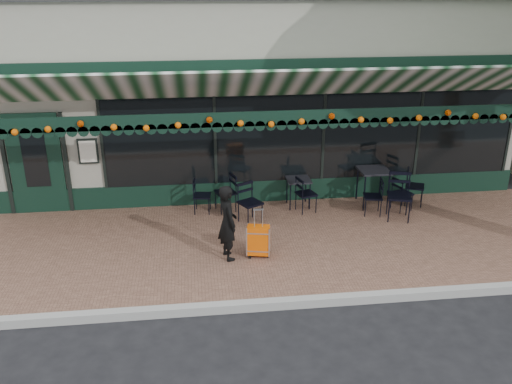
{
  "coord_description": "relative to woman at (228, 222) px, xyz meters",
  "views": [
    {
      "loc": [
        -1.47,
        -7.36,
        4.98
      ],
      "look_at": [
        -0.39,
        1.6,
        1.35
      ],
      "focal_mm": 38.0,
      "sensor_mm": 36.0,
      "label": 1
    }
  ],
  "objects": [
    {
      "name": "chair_a_right",
      "position": [
        4.34,
        1.99,
        -0.29
      ],
      "size": [
        0.55,
        0.55,
        0.84
      ],
      "primitive_type": null,
      "rotation": [
        0.0,
        0.0,
        1.16
      ],
      "color": "black",
      "rests_on": "sidewalk"
    },
    {
      "name": "suitcase",
      "position": [
        0.56,
        -0.02,
        -0.39
      ],
      "size": [
        0.45,
        0.31,
        0.94
      ],
      "rotation": [
        0.0,
        0.0,
        -0.21
      ],
      "color": "#E35507",
      "rests_on": "sidewalk"
    },
    {
      "name": "chair_a_front",
      "position": [
        3.69,
        1.26,
        -0.2
      ],
      "size": [
        0.62,
        0.62,
        1.01
      ],
      "primitive_type": null,
      "rotation": [
        0.0,
        0.0,
        -0.26
      ],
      "color": "black",
      "rests_on": "sidewalk"
    },
    {
      "name": "sidewalk",
      "position": [
        0.93,
        0.58,
        -0.78
      ],
      "size": [
        18.0,
        4.0,
        0.15
      ],
      "primitive_type": "cube",
      "color": "brown",
      "rests_on": "ground"
    },
    {
      "name": "chair_a_extra",
      "position": [
        3.94,
        1.71,
        -0.33
      ],
      "size": [
        0.49,
        0.49,
        0.76
      ],
      "primitive_type": null,
      "rotation": [
        0.0,
        0.0,
        1.92
      ],
      "color": "black",
      "rests_on": "sidewalk"
    },
    {
      "name": "chair_a_left",
      "position": [
        3.23,
        1.57,
        -0.31
      ],
      "size": [
        0.46,
        0.46,
        0.79
      ],
      "primitive_type": null,
      "rotation": [
        0.0,
        0.0,
        -1.77
      ],
      "color": "black",
      "rests_on": "sidewalk"
    },
    {
      "name": "cafe_table_a",
      "position": [
        3.41,
        2.15,
        0.02
      ],
      "size": [
        0.66,
        0.66,
        0.81
      ],
      "color": "black",
      "rests_on": "sidewalk"
    },
    {
      "name": "woman",
      "position": [
        0.0,
        0.0,
        0.0
      ],
      "size": [
        0.46,
        0.59,
        1.41
      ],
      "primitive_type": "imported",
      "rotation": [
        0.0,
        0.0,
        1.83
      ],
      "color": "black",
      "rests_on": "sidewalk"
    },
    {
      "name": "cafe_table_b",
      "position": [
        1.72,
        2.2,
        -0.13
      ],
      "size": [
        0.52,
        0.52,
        0.64
      ],
      "color": "black",
      "rests_on": "sidewalk"
    },
    {
      "name": "chair_solo",
      "position": [
        -0.41,
        2.11,
        -0.33
      ],
      "size": [
        0.42,
        0.42,
        0.76
      ],
      "primitive_type": null,
      "rotation": [
        0.0,
        0.0,
        1.44
      ],
      "color": "black",
      "rests_on": "sidewalk"
    },
    {
      "name": "chair_b_right",
      "position": [
        1.84,
        1.88,
        -0.3
      ],
      "size": [
        0.49,
        0.49,
        0.8
      ],
      "primitive_type": null,
      "rotation": [
        0.0,
        0.0,
        1.84
      ],
      "color": "black",
      "rests_on": "sidewalk"
    },
    {
      "name": "curb",
      "position": [
        0.93,
        -1.5,
        -0.78
      ],
      "size": [
        18.0,
        0.16,
        0.15
      ],
      "primitive_type": "cube",
      "color": "#9E9E99",
      "rests_on": "ground"
    },
    {
      "name": "ground",
      "position": [
        0.93,
        -1.42,
        -0.86
      ],
      "size": [
        80.0,
        80.0,
        0.0
      ],
      "primitive_type": "plane",
      "color": "black",
      "rests_on": "ground"
    },
    {
      "name": "chair_b_front",
      "position": [
        0.57,
        1.46,
        -0.27
      ],
      "size": [
        0.58,
        0.58,
        0.86
      ],
      "primitive_type": null,
      "rotation": [
        0.0,
        0.0,
        0.5
      ],
      "color": "black",
      "rests_on": "sidewalk"
    },
    {
      "name": "chair_b_left",
      "position": [
        0.1,
        2.14,
        -0.29
      ],
      "size": [
        0.52,
        0.52,
        0.83
      ],
      "primitive_type": null,
      "rotation": [
        0.0,
        0.0,
        -1.27
      ],
      "color": "black",
      "rests_on": "sidewalk"
    },
    {
      "name": "restaurant_building",
      "position": [
        0.93,
        6.42,
        1.42
      ],
      "size": [
        12.0,
        9.6,
        4.5
      ],
      "color": "gray",
      "rests_on": "ground"
    }
  ]
}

